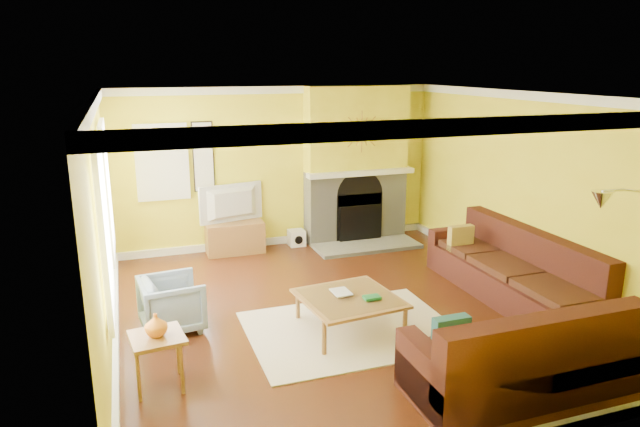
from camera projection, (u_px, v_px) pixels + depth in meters
name	position (u px, v px, depth m)	size (l,w,h in m)	color
floor	(341.00, 311.00, 7.29)	(5.50, 6.00, 0.02)	#582812
ceiling	(343.00, 94.00, 6.60)	(5.50, 6.00, 0.02)	white
wall_back	(278.00, 167.00, 9.69)	(5.50, 0.02, 2.70)	yellow
wall_front	(491.00, 302.00, 4.19)	(5.50, 0.02, 2.70)	yellow
wall_left	(101.00, 229.00, 6.06)	(0.02, 6.00, 2.70)	yellow
wall_right	(529.00, 192.00, 7.82)	(0.02, 6.00, 2.70)	yellow
baseboard	(341.00, 306.00, 7.27)	(5.50, 6.00, 0.12)	white
crown_molding	(343.00, 100.00, 6.61)	(5.50, 6.00, 0.12)	white
window_left_near	(105.00, 190.00, 7.23)	(0.06, 1.22, 1.72)	white
window_left_far	(102.00, 230.00, 5.49)	(0.06, 1.22, 1.72)	white
window_back	(162.00, 162.00, 8.99)	(0.82, 0.06, 1.22)	white
wall_art	(203.00, 157.00, 9.19)	(0.34, 0.04, 1.14)	white
fireplace	(356.00, 165.00, 9.93)	(1.80, 0.40, 2.70)	gray
mantel	(361.00, 173.00, 9.73)	(1.92, 0.22, 0.08)	white
hearth	(367.00, 246.00, 9.76)	(1.80, 0.70, 0.06)	gray
sunburst	(362.00, 132.00, 9.57)	(0.70, 0.04, 0.70)	olive
rug	(351.00, 329.00, 6.74)	(2.40, 1.80, 0.02)	beige
sectional_sofa	(467.00, 287.00, 6.85)	(2.90, 3.79, 0.90)	#421B15
coffee_table	(349.00, 313.00, 6.70)	(1.07, 1.07, 0.42)	white
media_console	(235.00, 238.00, 9.46)	(0.94, 0.43, 0.52)	olive
tv	(234.00, 204.00, 9.31)	(1.09, 0.14, 0.63)	black
subwoofer	(296.00, 238.00, 9.88)	(0.27, 0.27, 0.27)	white
armchair	(172.00, 304.00, 6.69)	(0.68, 0.70, 0.64)	gray
side_table	(159.00, 361.00, 5.49)	(0.49, 0.49, 0.54)	olive
vase	(156.00, 325.00, 5.40)	(0.22, 0.22, 0.23)	orange
book	(333.00, 294.00, 6.69)	(0.20, 0.28, 0.03)	white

